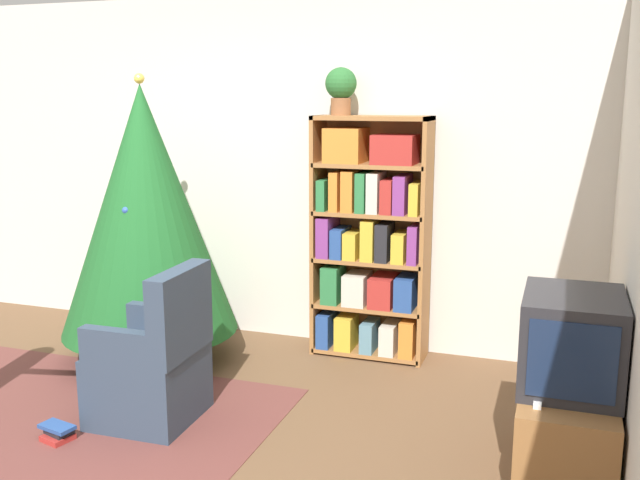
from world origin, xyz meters
name	(u,v)px	position (x,y,z in m)	size (l,w,h in m)	color
ground_plane	(118,468)	(0.00, 0.00, 0.00)	(14.00, 14.00, 0.00)	brown
wall_back	(280,171)	(0.00, 2.24, 1.30)	(8.00, 0.10, 2.60)	silver
area_rug	(30,430)	(-0.71, 0.19, 0.00)	(2.61, 2.09, 0.01)	brown
bookshelf	(370,238)	(0.78, 2.00, 0.87)	(0.82, 0.32, 1.73)	#A8703D
tv_stand	(565,434)	(2.15, 0.62, 0.25)	(0.44, 0.88, 0.50)	#996638
television	(572,341)	(2.15, 0.61, 0.72)	(0.46, 0.58, 0.46)	#28282D
game_remote	(538,402)	(2.02, 0.35, 0.51)	(0.04, 0.12, 0.02)	white
christmas_tree	(146,211)	(-0.67, 1.40, 1.08)	(1.23, 1.23, 2.01)	#4C3323
armchair	(154,367)	(-0.12, 0.55, 0.32)	(0.59, 0.58, 0.92)	#334256
potted_plant	(341,88)	(0.56, 2.01, 1.92)	(0.22, 0.22, 0.33)	#935B38
book_pile_near_tree	(172,379)	(-0.27, 0.99, 0.05)	(0.25, 0.19, 0.11)	#5B899E
book_pile_by_chair	(58,433)	(-0.49, 0.15, 0.04)	(0.21, 0.17, 0.09)	#B22D28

